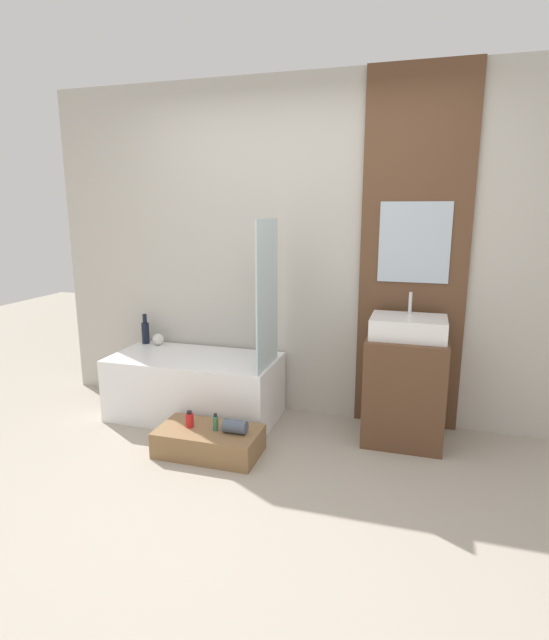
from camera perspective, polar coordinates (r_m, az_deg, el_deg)
The scene contains 13 objects.
ground_plane at distance 2.90m, azimuth -5.38°, elevation -21.65°, with size 12.00×12.00×0.00m, color #A39989.
wall_tiled_back at distance 3.92m, azimuth 2.99°, elevation 7.75°, with size 4.20×0.06×2.60m, color #B7B2A8.
wall_wood_accent at distance 3.76m, azimuth 15.61°, elevation 7.18°, with size 0.76×0.04×2.60m.
bathtub at distance 4.05m, azimuth -9.05°, elevation -7.48°, with size 1.31×0.65×0.50m.
glass_shower_screen at distance 3.56m, azimuth -0.85°, elevation 2.90°, with size 0.01×0.48×1.07m, color silver.
wooden_step_bench at distance 3.51m, azimuth -7.50°, elevation -13.58°, with size 0.70×0.38×0.18m, color olive.
vanity_cabinet at distance 3.69m, azimuth 14.65°, elevation -7.63°, with size 0.55×0.50×0.76m, color brown.
sink at distance 3.56m, azimuth 15.05°, elevation -0.79°, with size 0.51×0.38×0.30m.
vase_tall_dark at distance 4.42m, azimuth -14.53°, elevation -1.28°, with size 0.06×0.06×0.26m.
vase_round_light at distance 4.36m, azimuth -13.15°, elevation -2.16°, with size 0.10×0.10×0.10m, color silver.
bottle_soap_primary at distance 3.51m, azimuth -9.69°, elevation -11.16°, with size 0.06×0.06×0.11m.
bottle_soap_secondary at distance 3.43m, azimuth -6.76°, elevation -11.59°, with size 0.04×0.04×0.12m.
towel_roll at distance 3.38m, azimuth -4.54°, elevation -12.04°, with size 0.09×0.09×0.16m, color #4C5666.
Camera 1 is at (0.93, -2.21, 1.63)m, focal length 28.00 mm.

